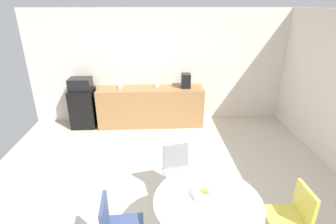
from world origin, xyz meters
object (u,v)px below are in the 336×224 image
(round_table, at_px, (207,210))
(mug_red, at_px, (157,85))
(chair_yellow, at_px, (295,212))
(coffee_maker, at_px, (186,81))
(mini_fridge, at_px, (84,108))
(mug_white, at_px, (120,86))
(mug_green, at_px, (186,85))
(microwave, at_px, (80,84))
(fruit_bowl, at_px, (203,194))
(chair_gray, at_px, (178,166))
(chair_navy, at_px, (114,224))

(round_table, bearing_deg, mug_red, 97.88)
(chair_yellow, height_order, mug_red, mug_red)
(mug_red, bearing_deg, chair_yellow, -67.23)
(chair_yellow, distance_m, coffee_maker, 3.62)
(mini_fridge, bearing_deg, round_table, -57.89)
(mug_white, xyz_separation_m, mug_green, (1.49, 0.01, 0.00))
(microwave, distance_m, fruit_bowl, 4.06)
(chair_yellow, height_order, fruit_bowl, fruit_bowl)
(chair_gray, xyz_separation_m, mug_red, (-0.26, 2.60, 0.43))
(mug_red, bearing_deg, fruit_bowl, -82.59)
(microwave, height_order, coffee_maker, coffee_maker)
(chair_navy, xyz_separation_m, coffee_maker, (1.16, 3.56, 0.54))
(chair_yellow, height_order, mug_green, mug_green)
(round_table, distance_m, chair_yellow, 1.00)
(chair_navy, height_order, mug_red, mug_red)
(microwave, distance_m, chair_gray, 3.24)
(microwave, relative_size, coffee_maker, 1.50)
(mug_white, bearing_deg, mini_fridge, -179.68)
(chair_gray, xyz_separation_m, mug_green, (0.40, 2.55, 0.43))
(mug_white, bearing_deg, chair_yellow, -56.34)
(fruit_bowl, bearing_deg, coffee_maker, 86.58)
(mini_fridge, bearing_deg, coffee_maker, 0.00)
(mug_green, distance_m, mug_red, 0.66)
(chair_navy, bearing_deg, fruit_bowl, 7.28)
(chair_navy, xyz_separation_m, fruit_bowl, (0.96, 0.12, 0.26))
(microwave, bearing_deg, mug_green, 0.48)
(mini_fridge, relative_size, round_table, 0.77)
(chair_gray, xyz_separation_m, coffee_maker, (0.40, 2.53, 0.54))
(mug_green, bearing_deg, mug_red, 175.68)
(mug_green, bearing_deg, chair_navy, -108.06)
(round_table, relative_size, mug_white, 9.01)
(mug_white, height_order, coffee_maker, coffee_maker)
(chair_yellow, bearing_deg, chair_navy, -177.96)
(chair_yellow, relative_size, mug_red, 6.43)
(mini_fridge, xyz_separation_m, mug_red, (1.70, 0.07, 0.50))
(microwave, height_order, chair_gray, microwave)
(mug_white, distance_m, coffee_maker, 1.50)
(chair_yellow, bearing_deg, coffee_maker, 103.42)
(mini_fridge, distance_m, chair_gray, 3.20)
(chair_gray, bearing_deg, microwave, 127.83)
(microwave, bearing_deg, chair_navy, -71.39)
(mug_green, distance_m, coffee_maker, 0.11)
(chair_gray, relative_size, chair_navy, 1.00)
(mug_red, bearing_deg, round_table, -82.12)
(mug_green, bearing_deg, chair_yellow, -76.67)
(microwave, distance_m, mug_green, 2.36)
(mug_white, bearing_deg, coffee_maker, -0.19)
(round_table, bearing_deg, mug_white, 110.73)
(chair_yellow, xyz_separation_m, mug_red, (-1.49, 3.56, 0.43))
(chair_gray, xyz_separation_m, chair_navy, (-0.76, -1.03, 0.00))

